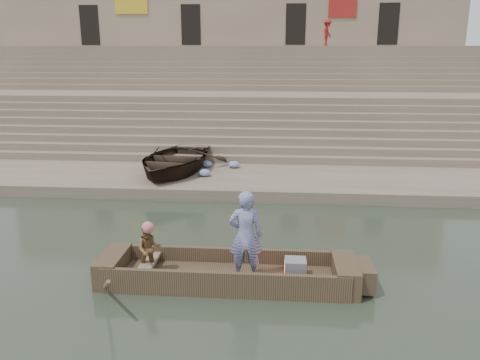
# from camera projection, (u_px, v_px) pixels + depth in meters

# --- Properties ---
(ground) EXTENTS (120.00, 120.00, 0.00)m
(ground) POSITION_uv_depth(u_px,v_px,m) (92.00, 284.00, 10.42)
(ground) COLOR #273125
(ground) RESTS_ON ground
(lower_landing) EXTENTS (32.00, 4.00, 0.40)m
(lower_landing) POSITION_uv_depth(u_px,v_px,m) (171.00, 180.00, 18.06)
(lower_landing) COLOR gray
(lower_landing) RESTS_ON ground
(mid_landing) EXTENTS (32.00, 3.00, 2.80)m
(mid_landing) POSITION_uv_depth(u_px,v_px,m) (202.00, 120.00, 24.96)
(mid_landing) COLOR gray
(mid_landing) RESTS_ON ground
(upper_landing) EXTENTS (32.00, 3.00, 5.20)m
(upper_landing) POSITION_uv_depth(u_px,v_px,m) (218.00, 87.00, 31.37)
(upper_landing) COLOR gray
(upper_landing) RESTS_ON ground
(ghat_steps) EXTENTS (32.00, 11.00, 5.20)m
(ghat_steps) POSITION_uv_depth(u_px,v_px,m) (207.00, 109.00, 26.48)
(ghat_steps) COLOR gray
(ghat_steps) RESTS_ON ground
(building_wall) EXTENTS (32.00, 5.07, 11.20)m
(building_wall) POSITION_uv_depth(u_px,v_px,m) (225.00, 41.00, 34.42)
(building_wall) COLOR #9B8669
(building_wall) RESTS_ON ground
(main_rowboat) EXTENTS (5.00, 1.30, 0.22)m
(main_rowboat) POSITION_uv_depth(u_px,v_px,m) (227.00, 279.00, 10.43)
(main_rowboat) COLOR brown
(main_rowboat) RESTS_ON ground
(rowboat_trim) EXTENTS (6.04, 2.63, 1.79)m
(rowboat_trim) POSITION_uv_depth(u_px,v_px,m) (236.00, 271.00, 10.36)
(rowboat_trim) COLOR brown
(rowboat_trim) RESTS_ON ground
(standing_man) EXTENTS (0.75, 0.52, 1.96)m
(standing_man) POSITION_uv_depth(u_px,v_px,m) (245.00, 236.00, 9.95)
(standing_man) COLOR navy
(standing_man) RESTS_ON main_rowboat
(rowing_man) EXTENTS (0.64, 0.57, 1.12)m
(rowing_man) POSITION_uv_depth(u_px,v_px,m) (149.00, 249.00, 10.32)
(rowing_man) COLOR #256F28
(rowing_man) RESTS_ON main_rowboat
(television) EXTENTS (0.46, 0.42, 0.40)m
(television) POSITION_uv_depth(u_px,v_px,m) (295.00, 268.00, 10.24)
(television) COLOR slate
(television) RESTS_ON main_rowboat
(beached_rowboat) EXTENTS (4.13, 5.26, 0.99)m
(beached_rowboat) POSITION_uv_depth(u_px,v_px,m) (174.00, 160.00, 18.25)
(beached_rowboat) COLOR #2D2116
(beached_rowboat) RESTS_ON lower_landing
(pedestrian) EXTENTS (0.95, 1.18, 1.59)m
(pedestrian) POSITION_uv_depth(u_px,v_px,m) (327.00, 33.00, 29.35)
(pedestrian) COLOR maroon
(pedestrian) RESTS_ON upper_landing
(cloth_bundles) EXTENTS (1.56, 1.88, 0.26)m
(cloth_bundles) POSITION_uv_depth(u_px,v_px,m) (215.00, 167.00, 18.64)
(cloth_bundles) COLOR #3F5999
(cloth_bundles) RESTS_ON lower_landing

